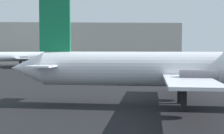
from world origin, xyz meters
name	(u,v)px	position (x,y,z in m)	size (l,w,h in m)	color
airplane_at_gate	(194,69)	(11.29, 19.93, 3.74)	(38.24, 23.56, 11.58)	white
airplane_distant	(23,56)	(-21.13, 91.13, 3.39)	(28.65, 18.54, 9.01)	silver
terminal_building	(90,44)	(-0.55, 120.30, 7.87)	(70.91, 22.87, 15.73)	beige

